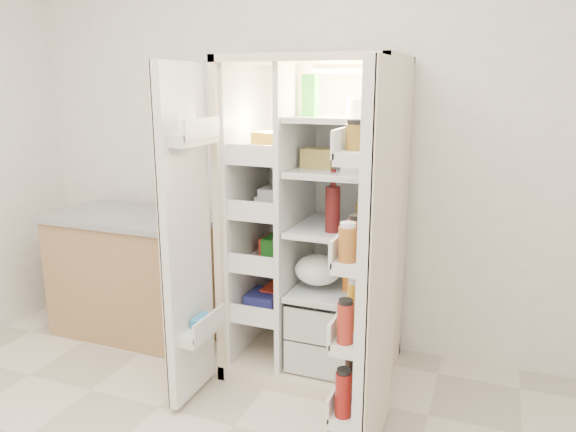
% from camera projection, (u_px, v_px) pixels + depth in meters
% --- Properties ---
extents(wall_back, '(4.00, 0.02, 2.70)m').
position_uv_depth(wall_back, '(310.00, 134.00, 3.39)').
color(wall_back, white).
rests_on(wall_back, floor).
extents(refrigerator, '(0.92, 0.70, 1.80)m').
position_uv_depth(refrigerator, '(320.00, 246.00, 3.16)').
color(refrigerator, beige).
rests_on(refrigerator, floor).
extents(freezer_door, '(0.15, 0.40, 1.72)m').
position_uv_depth(freezer_door, '(187.00, 239.00, 2.76)').
color(freezer_door, silver).
rests_on(freezer_door, floor).
extents(fridge_door, '(0.17, 0.58, 1.72)m').
position_uv_depth(fridge_door, '(374.00, 273.00, 2.33)').
color(fridge_door, silver).
rests_on(fridge_door, floor).
extents(kitchen_counter, '(1.13, 0.60, 0.82)m').
position_uv_depth(kitchen_counter, '(139.00, 274.00, 3.66)').
color(kitchen_counter, '#A47852').
rests_on(kitchen_counter, floor).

